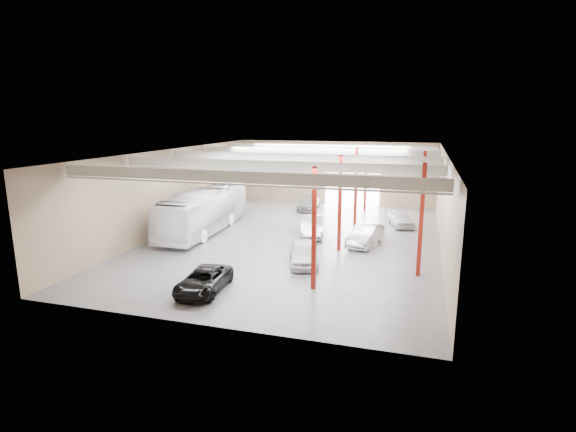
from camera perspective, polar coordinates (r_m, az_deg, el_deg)
The scene contains 8 objects.
depot_shell at distance 35.62m, azimuth 1.54°, elevation 4.96°, with size 22.12×32.12×7.06m.
coach_bus at distance 38.90m, azimuth -10.56°, elevation 0.67°, with size 3.05×13.05×3.63m, color white.
black_sedan at distance 25.83m, azimuth -10.67°, elevation -8.07°, with size 2.16×4.69×1.30m, color black.
car_row_a at distance 29.96m, azimuth 1.95°, elevation -4.73°, with size 1.81×4.51×1.54m, color silver.
car_row_b at distance 37.18m, azimuth 2.97°, elevation -1.25°, with size 1.75×5.00×1.65m, color #A4A3A8.
car_row_c at distance 47.83m, azimuth 2.70°, elevation 1.67°, with size 1.92×4.73×1.37m, color slate.
car_right_near at distance 34.88m, azimuth 9.80°, elevation -2.39°, with size 1.67×4.79×1.58m, color silver.
car_right_far at distance 41.65m, azimuth 14.13°, elevation -0.26°, with size 1.71×4.26×1.45m, color silver.
Camera 1 is at (9.36, -33.61, 9.60)m, focal length 28.00 mm.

